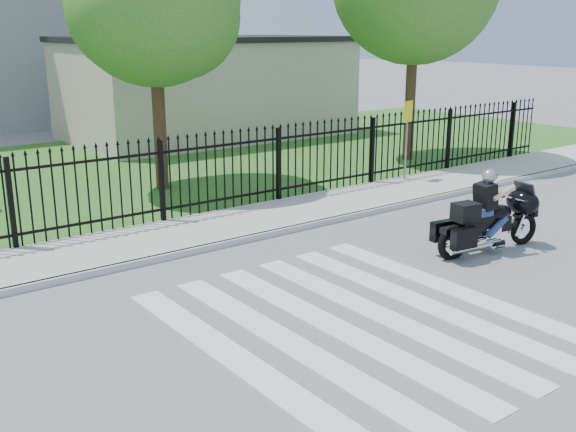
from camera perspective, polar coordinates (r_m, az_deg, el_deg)
ground at (r=9.70m, az=6.02°, el=-8.84°), size 120.00×120.00×0.00m
crosswalk at (r=9.70m, az=6.02°, el=-8.81°), size 5.00×5.50×0.01m
sidewalk at (r=13.52m, az=-8.55°, el=-1.51°), size 40.00×2.00×0.12m
curb at (r=12.68m, az=-6.37°, el=-2.58°), size 40.00×0.12×0.12m
grass_strip at (r=19.79m, az=-18.38°, el=3.20°), size 40.00×12.00×0.02m
iron_fence at (r=14.16m, az=-10.64°, el=2.72°), size 26.00×0.04×1.80m
building_low at (r=26.04m, az=-6.86°, el=10.59°), size 10.00×6.00×3.50m
building_low_roof at (r=25.95m, az=-6.99°, el=14.66°), size 10.20×6.20×0.20m
motorcycle_rider at (r=12.85m, az=16.56°, el=-0.13°), size 2.41×0.99×1.60m
traffic_sign at (r=17.94m, az=10.07°, el=7.67°), size 0.44×0.18×2.06m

